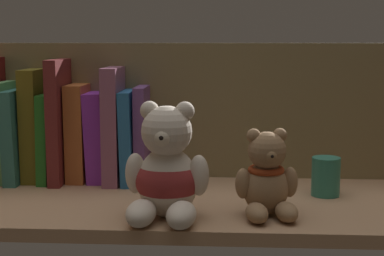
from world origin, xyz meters
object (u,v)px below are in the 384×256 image
at_px(pillar_candle, 326,177).
at_px(teddy_bear_larger, 167,173).
at_px(book_7, 98,137).
at_px(book_8, 115,124).
at_px(teddy_bear_smaller, 267,179).
at_px(book_9, 130,136).
at_px(book_3, 35,125).
at_px(book_10, 143,134).
at_px(book_4, 51,137).
at_px(book_2, 20,134).
at_px(book_6, 79,133).
at_px(book_5, 62,120).
at_px(book_1, 8,131).

bearing_deg(pillar_candle, teddy_bear_larger, -151.09).
distance_m(book_7, book_8, 0.04).
height_order(teddy_bear_smaller, pillar_candle, teddy_bear_smaller).
distance_m(book_9, teddy_bear_smaller, 0.31).
distance_m(book_3, book_10, 0.20).
bearing_deg(book_8, teddy_bear_smaller, -38.07).
distance_m(book_4, book_8, 0.12).
bearing_deg(book_2, book_6, 0.00).
xyz_separation_m(teddy_bear_larger, teddy_bear_smaller, (0.15, 0.02, -0.01)).
bearing_deg(teddy_bear_larger, book_5, 133.69).
bearing_deg(book_10, pillar_candle, -15.10).
relative_size(book_10, teddy_bear_smaller, 1.34).
height_order(book_6, book_9, book_6).
xyz_separation_m(book_3, book_9, (0.18, 0.00, -0.02)).
bearing_deg(pillar_candle, book_6, 168.87).
xyz_separation_m(book_6, book_8, (0.07, 0.00, 0.02)).
height_order(book_8, teddy_bear_larger, book_8).
bearing_deg(book_8, book_1, 180.00).
distance_m(book_4, book_9, 0.15).
height_order(book_7, book_10, book_10).
bearing_deg(book_1, teddy_bear_larger, -35.25).
bearing_deg(book_9, book_2, 180.00).
xyz_separation_m(book_5, pillar_candle, (0.46, -0.09, -0.08)).
height_order(book_3, teddy_bear_larger, book_3).
height_order(book_3, book_8, book_8).
bearing_deg(book_8, book_10, 0.00).
relative_size(book_5, book_8, 1.07).
height_order(book_2, teddy_bear_larger, teddy_bear_larger).
relative_size(book_1, teddy_bear_larger, 1.06).
bearing_deg(book_10, book_1, 180.00).
relative_size(book_3, book_10, 1.17).
bearing_deg(book_4, teddy_bear_larger, -43.37).
height_order(book_6, book_8, book_8).
relative_size(book_4, book_6, 0.91).
xyz_separation_m(book_2, book_9, (0.20, 0.00, -0.00)).
bearing_deg(book_2, teddy_bear_larger, -37.30).
distance_m(book_3, teddy_bear_larger, 0.35).
xyz_separation_m(book_5, book_6, (0.03, 0.00, -0.02)).
xyz_separation_m(book_3, pillar_candle, (0.52, -0.09, -0.07)).
bearing_deg(book_9, teddy_bear_smaller, -41.13).
height_order(book_3, book_7, book_3).
bearing_deg(teddy_bear_larger, book_3, 139.73).
distance_m(book_8, book_10, 0.05).
relative_size(book_2, book_7, 1.03).
distance_m(book_8, teddy_bear_smaller, 0.34).
xyz_separation_m(book_6, book_10, (0.12, 0.00, -0.00)).
height_order(teddy_bear_larger, pillar_candle, teddy_bear_larger).
height_order(book_2, teddy_bear_smaller, book_2).
bearing_deg(book_8, book_9, 0.00).
relative_size(book_4, teddy_bear_larger, 0.94).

